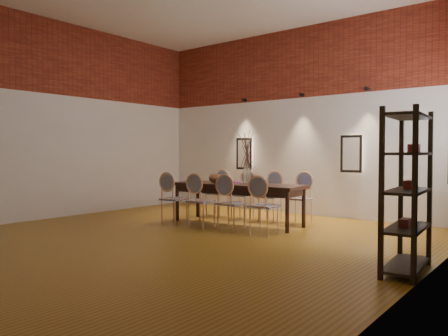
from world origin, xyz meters
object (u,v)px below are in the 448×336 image
Objects in this scene: chair_near_a at (174,199)px; chair_near_b at (201,201)px; dining_table at (237,204)px; chair_far_c at (270,197)px; chair_near_d at (264,206)px; chair_near_c at (231,203)px; vase at (247,176)px; bowl at (215,178)px; shelving_rack at (407,191)px; book at (231,182)px; chair_far_b at (243,195)px; chair_far_d at (300,198)px; chair_far_a at (217,193)px.

chair_near_a is 1.00× the size of chair_near_b.
dining_table is 2.68× the size of chair_far_c.
chair_near_c is at bearing 180.00° from chair_near_d.
vase is 1.25× the size of bowl.
dining_table is at bearing 65.29° from chair_near_b.
vase is at bearing 30.72° from chair_near_a.
shelving_rack reaches higher than chair_far_c.
chair_far_c is 1.14m from bowl.
chair_near_a is (-0.90, -0.75, 0.09)m from dining_table.
chair_far_c is (0.27, 0.71, 0.09)m from dining_table.
chair_near_d and chair_far_c have the same top height.
chair_near_d is 3.62× the size of book.
chair_far_b and chair_far_d have the same top height.
chair_near_c is 1.00× the size of chair_far_d.
chair_far_b is at bearing 90.00° from chair_near_b.
chair_near_b is at bearing 47.38° from chair_far_d.
chair_near_a is 1.00× the size of chair_far_c.
dining_table is 2.68× the size of chair_far_d.
chair_near_c is 1.51m from chair_far_b.
chair_far_b is 4.36m from shelving_rack.
book is (-1.14, -0.61, 0.30)m from chair_far_d.
chair_near_c and chair_far_c have the same top height.
dining_table is 1.17m from chair_near_a.
chair_near_d is at bearing 155.99° from shelving_rack.
chair_far_a is at bearing 126.49° from bowl.
chair_near_d is 0.52× the size of shelving_rack.
chair_near_b is at bearing -91.56° from book.
chair_near_a reaches higher than dining_table.
dining_table is 2.68× the size of chair_near_d.
dining_table is 1.40× the size of shelving_rack.
chair_near_d and chair_far_b have the same top height.
shelving_rack reaches higher than dining_table.
bowl reaches higher than book.
chair_near_d is at bearing 144.08° from chair_far_a.
chair_near_d is at bearing -35.92° from dining_table.
vase reaches higher than chair_near_c.
bowl is (-0.74, -0.79, 0.37)m from chair_far_c.
chair_far_c is 0.82m from book.
chair_far_b is 0.96m from vase.
chair_far_a is at bearing 144.08° from dining_table.
book is (-0.61, 0.80, 0.30)m from chair_near_c.
chair_near_a is at bearing -145.35° from vase.
chair_far_a is at bearing 147.08° from book.
chair_near_c is 1.51m from chair_far_d.
chair_far_c is 0.82m from vase.
chair_far_b is (-0.36, 0.66, 0.09)m from dining_table.
chair_near_b is (0.63, 0.04, 0.00)m from chair_near_a.
chair_far_a is 1.00× the size of chair_far_b.
chair_near_a and chair_far_c have the same top height.
chair_near_c and chair_near_d have the same top height.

